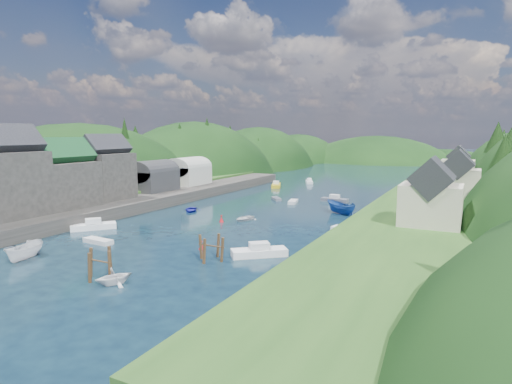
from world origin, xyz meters
The scene contains 15 objects.
ground centered at (0.00, 50.00, 0.00)m, with size 600.00×600.00×0.00m, color black.
hillside_left centered at (-45.00, 75.00, -8.03)m, with size 44.00×245.56×52.00m.
far_hills centered at (1.22, 174.01, -10.80)m, with size 103.00×68.00×44.00m.
hill_trees centered at (-0.05, 64.41, 11.14)m, with size 91.46×151.20×12.66m.
quay_left centered at (-24.00, 20.00, 1.00)m, with size 12.00×110.00×2.00m, color #2D2B28.
terrace_left_grass centered at (-31.00, 20.00, 1.25)m, with size 12.00×110.00×2.50m, color #234719.
quayside_buildings centered at (-26.00, 6.39, 7.09)m, with size 8.00×35.84×12.90m.
boat_sheds centered at (-26.00, 39.00, 5.27)m, with size 7.00×21.00×7.50m.
terrace_right centered at (25.00, 40.00, 1.20)m, with size 16.00×120.00×2.40m, color #234719.
right_bank_cottages centered at (28.00, 48.33, 5.84)m, with size 9.00×59.24×8.41m.
piling_cluster_near centered at (0.80, -5.57, 1.14)m, with size 2.98×2.80×3.43m.
piling_cluster_far centered at (6.87, 4.14, 1.06)m, with size 3.23×3.02×3.26m.
channel_buoy_near centered at (3.50, 7.15, 0.48)m, with size 0.70×0.70×1.10m.
channel_buoy_far centered at (-2.57, 21.39, 0.48)m, with size 0.70×0.70×1.10m.
moored_boats centered at (0.04, 25.06, 0.62)m, with size 38.72×85.66×2.33m.
Camera 1 is at (31.53, -33.31, 13.69)m, focal length 30.00 mm.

